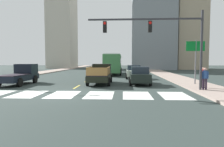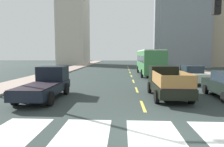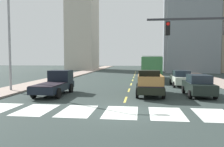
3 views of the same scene
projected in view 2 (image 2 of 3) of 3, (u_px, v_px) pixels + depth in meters
name	position (u px, v px, depth m)	size (l,w,h in m)	color
ground_plane	(154.00, 136.00, 6.95)	(160.00, 160.00, 0.00)	#2C3734
sidewalk_right	(222.00, 77.00, 24.25)	(3.23, 110.00, 0.15)	gray
sidewalk_left	(45.00, 76.00, 25.41)	(3.23, 110.00, 0.15)	gray
crosswalk_stripe_1	(14.00, 133.00, 7.22)	(1.86, 3.12, 0.01)	silver
crosswalk_stripe_2	(83.00, 134.00, 7.08)	(1.86, 3.12, 0.01)	silver
crosswalk_stripe_3	(154.00, 136.00, 6.95)	(1.86, 3.12, 0.01)	silver
lane_dash_0	(143.00, 106.00, 10.93)	(0.16, 2.40, 0.01)	#DDC54A
lane_dash_1	(137.00, 90.00, 15.90)	(0.16, 2.40, 0.01)	#DDC54A
lane_dash_2	(133.00, 81.00, 20.86)	(0.16, 2.40, 0.01)	#DDC54A
lane_dash_3	(131.00, 76.00, 25.83)	(0.16, 2.40, 0.01)	#DDC54A
lane_dash_4	(130.00, 72.00, 30.80)	(0.16, 2.40, 0.01)	#DDC54A
lane_dash_5	(129.00, 70.00, 35.77)	(0.16, 2.40, 0.01)	#DDC54A
lane_dash_6	(128.00, 68.00, 40.74)	(0.16, 2.40, 0.01)	#DDC54A
lane_dash_7	(128.00, 66.00, 45.71)	(0.16, 2.40, 0.01)	#DDC54A
pickup_stakebed	(167.00, 82.00, 13.39)	(2.18, 5.20, 1.96)	black
pickup_dark	(47.00, 84.00, 12.95)	(2.18, 5.20, 1.96)	black
city_bus	(149.00, 60.00, 26.70)	(2.72, 10.80, 3.32)	#387440
sedan_near_left	(191.00, 74.00, 19.27)	(2.02, 4.40, 1.72)	silver
block_mid_left	(73.00, 7.00, 53.62)	(7.07, 10.07, 30.66)	#BAB2A3
block_mid_right	(181.00, 0.00, 43.89)	(10.50, 8.59, 29.02)	gray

